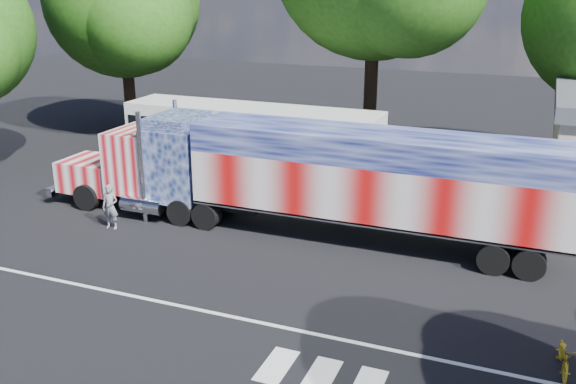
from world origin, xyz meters
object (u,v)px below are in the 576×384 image
at_px(coach_bus, 252,143).
at_px(woman, 110,207).
at_px(semi_truck, 308,175).
at_px(bicycle, 564,356).
at_px(tree_nw_a, 124,1).

xyz_separation_m(coach_bus, woman, (-2.57, -7.72, -0.98)).
distance_m(semi_truck, woman, 7.86).
height_order(bicycle, tree_nw_a, tree_nw_a).
xyz_separation_m(woman, tree_nw_a, (-8.37, 13.66, 7.18)).
bearing_deg(semi_truck, tree_nw_a, 144.55).
bearing_deg(tree_nw_a, semi_truck, -35.45).
height_order(woman, tree_nw_a, tree_nw_a).
bearing_deg(tree_nw_a, woman, -58.49).
bearing_deg(coach_bus, semi_truck, -47.78).
relative_size(semi_truck, coach_bus, 1.70).
bearing_deg(coach_bus, woman, -108.40).
height_order(coach_bus, tree_nw_a, tree_nw_a).
bearing_deg(coach_bus, tree_nw_a, 151.53).
bearing_deg(semi_truck, bicycle, -34.46).
relative_size(coach_bus, bicycle, 7.83).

